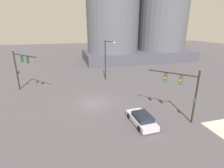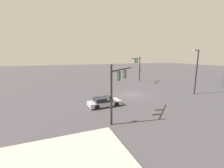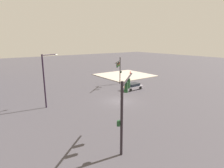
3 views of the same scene
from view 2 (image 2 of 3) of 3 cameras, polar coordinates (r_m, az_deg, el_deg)
The scene contains 5 objects.
ground_plane at distance 26.10m, azimuth 7.39°, elevation -3.90°, with size 182.75×182.75×0.00m, color #474248.
traffic_signal_near_corner at distance 14.98m, azimuth 2.04°, elevation 0.46°, with size 3.59×4.35×5.77m.
traffic_signal_opposite_side at distance 37.81m, azimuth 9.84°, elevation 7.19°, with size 4.07×4.89×6.29m.
streetlamp_curved_arm at distance 28.77m, azimuth 29.26°, elevation 5.17°, with size 1.40×2.73×7.52m.
sedan_car_approaching at distance 19.83m, azimuth -3.05°, elevation -6.81°, with size 2.04×4.36×1.21m.
Camera 2 is at (21.88, -12.63, 6.53)m, focal length 24.16 mm.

